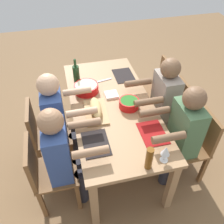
# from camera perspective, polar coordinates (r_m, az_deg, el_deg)

# --- Properties ---
(ground_plane) EXTENTS (8.00, 8.00, 0.00)m
(ground_plane) POSITION_cam_1_polar(r_m,az_deg,el_deg) (3.09, 0.00, -8.72)
(ground_plane) COLOR brown
(dining_table) EXTENTS (1.82, 0.86, 0.74)m
(dining_table) POSITION_cam_1_polar(r_m,az_deg,el_deg) (2.62, 0.00, 0.39)
(dining_table) COLOR #A87F56
(dining_table) RESTS_ON ground_plane
(chair_near_center) EXTENTS (0.40, 0.40, 0.85)m
(chair_near_center) POSITION_cam_1_polar(r_m,az_deg,el_deg) (2.96, 14.27, 0.16)
(chair_near_center) COLOR brown
(chair_near_center) RESTS_ON ground_plane
(diner_near_center) EXTENTS (0.41, 0.53, 1.20)m
(diner_near_center) POSITION_cam_1_polar(r_m,az_deg,el_deg) (2.75, 11.57, 2.91)
(diner_near_center) COLOR #2D2D38
(diner_near_center) RESTS_ON ground_plane
(chair_near_right) EXTENTS (0.40, 0.40, 0.85)m
(chair_near_right) POSITION_cam_1_polar(r_m,az_deg,el_deg) (3.30, 10.73, 5.77)
(chair_near_right) COLOR brown
(chair_near_right) RESTS_ON ground_plane
(chair_near_left) EXTENTS (0.40, 0.40, 0.85)m
(chair_near_left) POSITION_cam_1_polar(r_m,az_deg,el_deg) (2.66, 18.68, -6.80)
(chair_near_left) COLOR brown
(chair_near_left) RESTS_ON ground_plane
(diner_near_left) EXTENTS (0.41, 0.53, 1.20)m
(diner_near_left) POSITION_cam_1_polar(r_m,az_deg,el_deg) (2.43, 16.01, -4.34)
(diner_near_left) COLOR #2D2D38
(diner_near_left) RESTS_ON ground_plane
(chair_far_left) EXTENTS (0.40, 0.40, 0.85)m
(chair_far_left) POSITION_cam_1_polar(r_m,az_deg,el_deg) (2.39, -15.27, -13.33)
(chair_far_left) COLOR brown
(chair_far_left) RESTS_ON ground_plane
(diner_far_left) EXTENTS (0.41, 0.53, 1.20)m
(diner_far_left) POSITION_cam_1_polar(r_m,az_deg,el_deg) (2.20, -11.50, -9.44)
(diner_far_left) COLOR #2D2D38
(diner_far_left) RESTS_ON ground_plane
(chair_far_center) EXTENTS (0.40, 0.40, 0.85)m
(chair_far_center) POSITION_cam_1_polar(r_m,az_deg,el_deg) (2.71, -15.65, -4.79)
(chair_far_center) COLOR brown
(chair_far_center) RESTS_ON ground_plane
(diner_far_center) EXTENTS (0.41, 0.53, 1.20)m
(diner_far_center) POSITION_cam_1_polar(r_m,az_deg,el_deg) (2.55, -12.46, -0.85)
(diner_far_center) COLOR #2D2D38
(diner_far_center) RESTS_ON ground_plane
(serving_bowl_pasta) EXTENTS (0.27, 0.27, 0.09)m
(serving_bowl_pasta) POSITION_cam_1_polar(r_m,az_deg,el_deg) (2.72, -6.09, 5.73)
(serving_bowl_pasta) COLOR red
(serving_bowl_pasta) RESTS_ON dining_table
(serving_bowl_greens) EXTENTS (0.21, 0.21, 0.09)m
(serving_bowl_greens) POSITION_cam_1_polar(r_m,az_deg,el_deg) (2.50, 4.05, 2.08)
(serving_bowl_greens) COLOR red
(serving_bowl_greens) RESTS_ON dining_table
(cutting_board) EXTENTS (0.41, 0.24, 0.02)m
(cutting_board) POSITION_cam_1_polar(r_m,az_deg,el_deg) (2.46, -3.80, 0.03)
(cutting_board) COLOR tan
(cutting_board) RESTS_ON dining_table
(bread_loaf) EXTENTS (0.33, 0.13, 0.09)m
(bread_loaf) POSITION_cam_1_polar(r_m,az_deg,el_deg) (2.43, -3.86, 1.00)
(bread_loaf) COLOR tan
(bread_loaf) RESTS_ON cutting_board
(wine_bottle) EXTENTS (0.08, 0.08, 0.29)m
(wine_bottle) POSITION_cam_1_polar(r_m,az_deg,el_deg) (2.88, -8.45, 9.03)
(wine_bottle) COLOR #193819
(wine_bottle) RESTS_ON dining_table
(beer_bottle) EXTENTS (0.06, 0.06, 0.22)m
(beer_bottle) POSITION_cam_1_polar(r_m,az_deg,el_deg) (1.95, 8.77, -10.79)
(beer_bottle) COLOR brown
(beer_bottle) RESTS_ON dining_table
(wine_glass) EXTENTS (0.08, 0.08, 0.17)m
(wine_glass) POSITION_cam_1_polar(r_m,az_deg,el_deg) (2.02, 12.56, -9.04)
(wine_glass) COLOR silver
(wine_glass) RESTS_ON dining_table
(placemat_near_right) EXTENTS (0.32, 0.23, 0.01)m
(placemat_near_right) POSITION_cam_1_polar(r_m,az_deg,el_deg) (3.01, 2.77, 8.62)
(placemat_near_right) COLOR black
(placemat_near_right) RESTS_ON dining_table
(placemat_near_left) EXTENTS (0.32, 0.23, 0.01)m
(placemat_near_left) POSITION_cam_1_polar(r_m,az_deg,el_deg) (2.29, 9.56, -4.93)
(placemat_near_left) COLOR maroon
(placemat_near_left) RESTS_ON dining_table
(placemat_far_left) EXTENTS (0.32, 0.23, 0.01)m
(placemat_far_left) POSITION_cam_1_polar(r_m,az_deg,el_deg) (2.17, -3.81, -7.42)
(placemat_far_left) COLOR black
(placemat_far_left) RESTS_ON dining_table
(carving_knife) EXTENTS (0.07, 0.23, 0.01)m
(carving_knife) POSITION_cam_1_polar(r_m,az_deg,el_deg) (2.91, -2.20, 7.42)
(carving_knife) COLOR silver
(carving_knife) RESTS_ON dining_table
(napkin_stack) EXTENTS (0.14, 0.14, 0.02)m
(napkin_stack) POSITION_cam_1_polar(r_m,az_deg,el_deg) (2.67, -0.16, 4.12)
(napkin_stack) COLOR white
(napkin_stack) RESTS_ON dining_table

